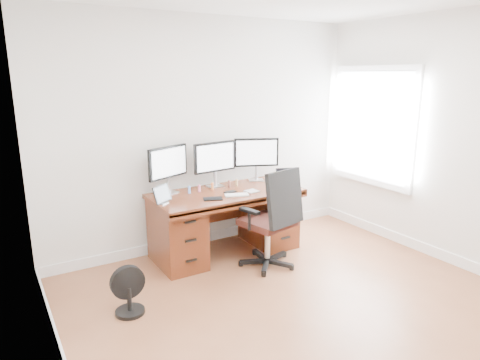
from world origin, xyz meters
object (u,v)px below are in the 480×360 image
desk (225,220)px  keyboard (237,195)px  floor_fan (129,291)px  office_chair (271,235)px  monitor_center (215,159)px

desk → keyboard: size_ratio=6.58×
desk → keyboard: 0.42m
desk → floor_fan: 1.56m
office_chair → monitor_center: bearing=93.3°
office_chair → monitor_center: 1.12m
office_chair → monitor_center: monitor_center is taller
monitor_center → office_chair: bearing=-79.7°
monitor_center → keyboard: (0.02, -0.47, -0.33)m
desk → floor_fan: (-1.37, -0.72, -0.19)m
desk → monitor_center: size_ratio=3.09×
desk → monitor_center: (0.00, 0.24, 0.68)m
keyboard → floor_fan: bearing=-140.4°
office_chair → keyboard: (-0.22, 0.35, 0.40)m
desk → keyboard: bearing=-85.4°
monitor_center → keyboard: size_ratio=2.13×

